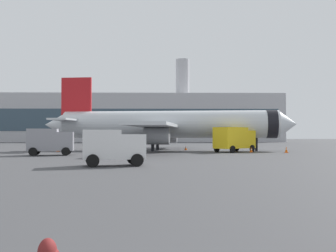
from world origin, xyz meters
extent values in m
cylinder|color=silver|center=(0.99, 51.77, 3.70)|extent=(30.24, 7.62, 3.80)
cone|color=silver|center=(17.05, 49.69, 3.70)|extent=(2.84, 3.89, 3.61)
cone|color=silver|center=(-15.48, 53.90, 3.70)|extent=(3.61, 3.80, 3.42)
cylinder|color=black|center=(14.87, 49.97, 3.70)|extent=(1.89, 4.02, 3.88)
cube|color=silver|center=(1.02, 59.83, 3.40)|extent=(6.82, 16.48, 0.36)
cube|color=silver|center=(-1.03, 43.97, 3.40)|extent=(6.82, 16.48, 0.36)
cylinder|color=gray|center=(0.70, 57.35, 2.10)|extent=(3.46, 2.59, 2.20)
cylinder|color=gray|center=(-0.71, 46.45, 2.10)|extent=(3.46, 2.59, 2.20)
cube|color=red|center=(-12.40, 53.51, 7.30)|extent=(4.41, 0.92, 6.40)
cube|color=silver|center=(-12.49, 56.74, 4.30)|extent=(3.35, 6.28, 0.24)
cube|color=silver|center=(-13.31, 50.40, 4.30)|extent=(3.35, 6.28, 0.24)
cylinder|color=black|center=(12.89, 50.23, 0.90)|extent=(0.36, 0.36, 1.80)
cylinder|color=black|center=(-0.69, 54.41, 0.90)|extent=(0.44, 0.44, 1.80)
cylinder|color=black|center=(-1.30, 49.65, 0.90)|extent=(0.44, 0.44, 1.80)
cube|color=gray|center=(-10.69, 40.27, 1.52)|extent=(2.00, 2.44, 2.04)
cube|color=#1E232D|center=(-9.99, 40.38, 2.00)|extent=(0.39, 1.97, 0.84)
cube|color=gray|center=(-13.06, 39.89, 1.70)|extent=(3.42, 2.66, 2.40)
cylinder|color=black|center=(-10.75, 41.42, 0.45)|extent=(0.92, 0.36, 0.90)
cylinder|color=black|center=(-10.39, 39.15, 0.45)|extent=(0.92, 0.36, 0.90)
cylinder|color=black|center=(-14.07, 40.90, 0.45)|extent=(0.92, 0.36, 0.90)
cylinder|color=black|center=(-13.71, 38.63, 0.45)|extent=(0.92, 0.36, 0.90)
cube|color=yellow|center=(10.95, 48.88, 1.64)|extent=(2.86, 2.91, 2.29)
cube|color=#1E232D|center=(11.48, 49.36, 2.18)|extent=(1.51, 1.65, 0.95)
cube|color=yellow|center=(8.73, 46.86, 1.85)|extent=(4.81, 4.68, 2.70)
cylinder|color=black|center=(10.06, 49.76, 0.45)|extent=(0.81, 0.77, 0.90)
cylinder|color=black|center=(11.75, 47.91, 0.45)|extent=(0.81, 0.77, 0.90)
cylinder|color=black|center=(6.96, 46.93, 0.45)|extent=(0.81, 0.77, 0.90)
cylinder|color=black|center=(8.65, 45.08, 0.45)|extent=(0.81, 0.77, 0.90)
cube|color=white|center=(-2.34, 25.85, 1.39)|extent=(2.14, 2.33, 1.78)
cube|color=#1E232D|center=(-1.61, 26.01, 1.81)|extent=(0.46, 1.78, 0.74)
cube|color=white|center=(-4.49, 25.39, 1.55)|extent=(3.00, 2.52, 2.10)
cylinder|color=black|center=(-2.35, 26.93, 0.45)|extent=(0.93, 0.41, 0.90)
cylinder|color=black|center=(-1.90, 24.88, 0.45)|extent=(0.93, 0.41, 0.90)
cylinder|color=black|center=(-5.35, 26.27, 0.45)|extent=(0.93, 0.41, 0.90)
cylinder|color=black|center=(-4.91, 24.22, 0.45)|extent=(0.93, 0.41, 0.90)
cube|color=#F2590C|center=(11.37, 46.85, 0.02)|extent=(0.44, 0.44, 0.04)
cone|color=#F2590C|center=(11.37, 46.85, 0.35)|extent=(0.36, 0.36, 0.62)
cylinder|color=white|center=(11.37, 46.85, 0.38)|extent=(0.23, 0.23, 0.10)
cube|color=#F2590C|center=(-13.92, 49.43, 0.02)|extent=(0.44, 0.44, 0.04)
cone|color=#F2590C|center=(-13.92, 49.43, 0.32)|extent=(0.36, 0.36, 0.56)
cylinder|color=white|center=(-13.92, 49.43, 0.35)|extent=(0.23, 0.23, 0.10)
cube|color=#F2590C|center=(15.38, 45.27, 0.02)|extent=(0.44, 0.44, 0.04)
cone|color=#F2590C|center=(15.38, 45.27, 0.42)|extent=(0.36, 0.36, 0.76)
cylinder|color=white|center=(15.38, 45.27, 0.46)|extent=(0.23, 0.23, 0.10)
cube|color=#F2590C|center=(3.44, 53.82, 0.02)|extent=(0.44, 0.44, 0.04)
cone|color=#F2590C|center=(3.44, 53.82, 0.33)|extent=(0.36, 0.36, 0.58)
cylinder|color=white|center=(3.44, 53.82, 0.36)|extent=(0.23, 0.23, 0.10)
ellipsoid|color=maroon|center=(-2.19, 4.28, 0.24)|extent=(0.32, 0.40, 0.48)
cube|color=#B2B2B7|center=(-8.95, 123.82, 7.49)|extent=(93.97, 19.03, 14.98)
cube|color=#334756|center=(-8.95, 114.26, 6.74)|extent=(89.27, 0.10, 6.74)
cylinder|color=#B2B2B7|center=(7.00, 123.82, 20.98)|extent=(4.40, 4.40, 12.00)
camera|label=1|loc=(-0.27, -2.38, 2.24)|focal=41.31mm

